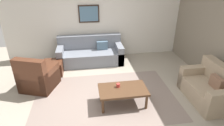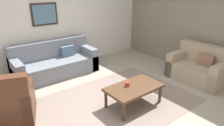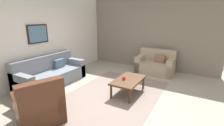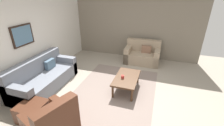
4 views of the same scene
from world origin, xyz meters
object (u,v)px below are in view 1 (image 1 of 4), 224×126
at_px(armchair_leather, 38,79).
at_px(coffee_table, 123,91).
at_px(couch_main, 90,53).
at_px(framed_artwork, 89,14).
at_px(couch_loveseat, 211,89).
at_px(ottoman, 53,68).
at_px(cup, 118,85).

xyz_separation_m(armchair_leather, coffee_table, (2.06, -0.94, 0.05)).
bearing_deg(couch_main, framed_artwork, 85.58).
bearing_deg(framed_artwork, couch_loveseat, -47.91).
relative_size(ottoman, cup, 6.48).
bearing_deg(couch_loveseat, coffee_table, 175.54).
bearing_deg(ottoman, cup, -44.08).
xyz_separation_m(coffee_table, framed_artwork, (-0.59, 2.81, 1.18)).
distance_m(couch_loveseat, armchair_leather, 4.30).
bearing_deg(coffee_table, cup, 134.78).
relative_size(couch_main, cup, 24.49).
distance_m(armchair_leather, framed_artwork, 2.68).
distance_m(couch_main, couch_loveseat, 3.74).
relative_size(ottoman, framed_artwork, 0.83).
relative_size(ottoman, coffee_table, 0.51).
height_order(couch_loveseat, armchair_leather, armchair_leather).
xyz_separation_m(couch_main, coffee_table, (0.62, -2.40, 0.06)).
relative_size(couch_main, coffee_table, 1.92).
bearing_deg(framed_artwork, coffee_table, -78.23).
relative_size(cup, framed_artwork, 0.13).
bearing_deg(couch_loveseat, armchair_leather, 165.10).
distance_m(coffee_table, framed_artwork, 3.10).
height_order(coffee_table, cup, cup).
relative_size(armchair_leather, coffee_table, 0.93).
height_order(ottoman, framed_artwork, framed_artwork).
relative_size(armchair_leather, framed_artwork, 1.52).
relative_size(coffee_table, framed_artwork, 1.62).
bearing_deg(couch_main, couch_loveseat, -43.37).
relative_size(couch_main, armchair_leather, 2.06).
xyz_separation_m(coffee_table, cup, (-0.09, 0.09, 0.09)).
xyz_separation_m(couch_main, armchair_leather, (-1.44, -1.46, 0.01)).
height_order(couch_main, coffee_table, couch_main).
distance_m(couch_loveseat, cup, 2.21).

